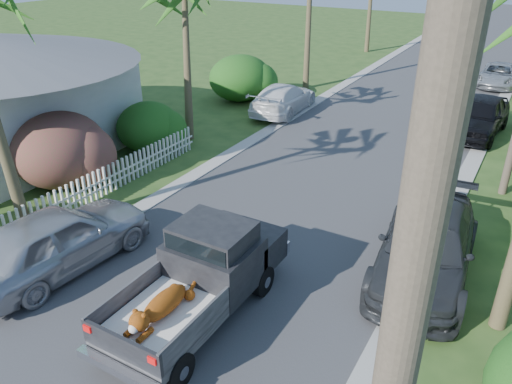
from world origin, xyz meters
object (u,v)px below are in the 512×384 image
Objects in this scene: parked_car_rm at (426,246)px; parked_car_ln at (58,240)px; pickup_truck at (207,270)px; parked_car_rf at (479,116)px; parked_car_lf at (283,99)px; parked_car_rd at (499,75)px.

parked_car_ln is (-8.22, -4.52, 0.05)m from parked_car_rm.
pickup_truck is 15.97m from parked_car_rf.
pickup_truck is 1.05× the size of parked_car_lf.
parked_car_ln is 1.02× the size of parked_car_lf.
pickup_truck is 15.06m from parked_car_lf.
parked_car_rf is at bearing -174.05° from parked_car_lf.
parked_car_rf is at bearing -86.34° from parked_car_rd.
parked_car_rm is 1.10× the size of parked_car_ln.
parked_car_rd is 13.97m from parked_car_lf.
pickup_truck is at bearing -95.32° from parked_car_rd.
parked_car_rm is 11.72m from parked_car_rf.
parked_car_lf is (-8.60, -11.01, 0.08)m from parked_car_rd.
parked_car_lf is at bearing 110.77° from pickup_truck.
parked_car_rf is 1.09× the size of parked_car_rd.
parked_car_lf is at bearing -125.90° from parked_car_rd.
parked_car_lf is (-5.34, 14.08, -0.30)m from pickup_truck.
parked_car_rf reaches higher than parked_car_rm.
parked_car_rf is (-0.50, 11.71, 0.04)m from parked_car_rm.
parked_car_ln is at bearing 90.78° from parked_car_lf.
parked_car_rm is 1.12× the size of parked_car_rf.
pickup_truck is 4.26m from parked_car_ln.
parked_car_rf is 0.99× the size of parked_car_ln.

